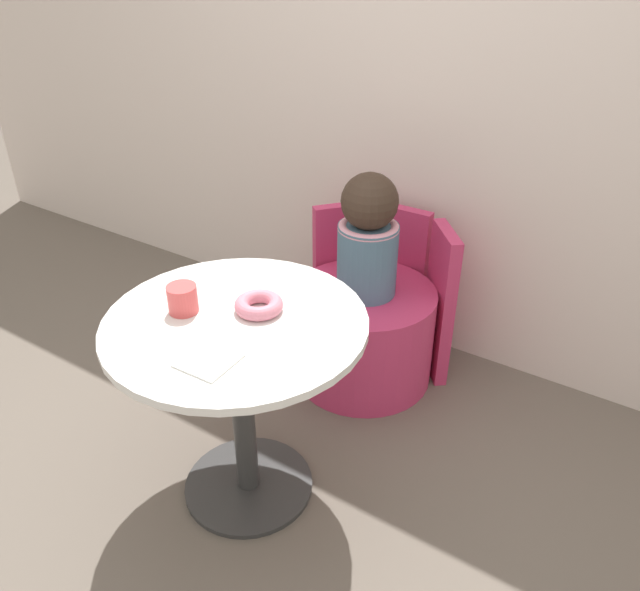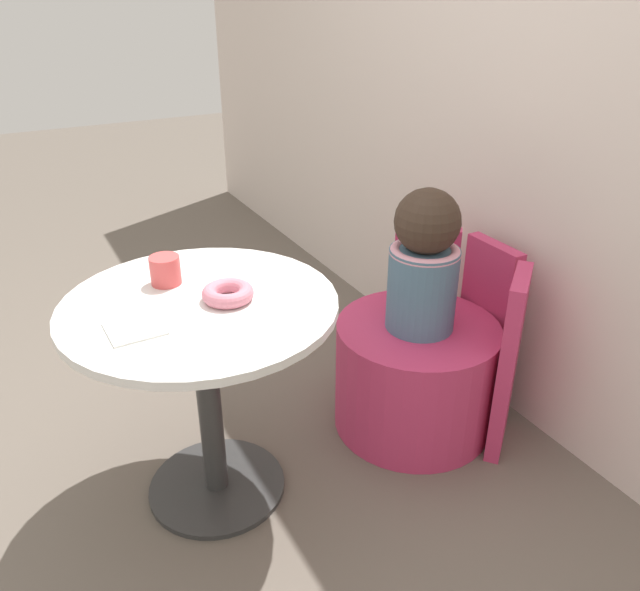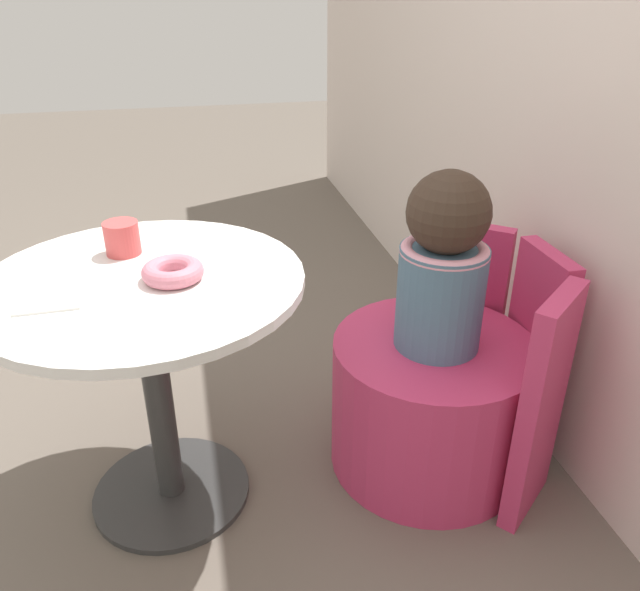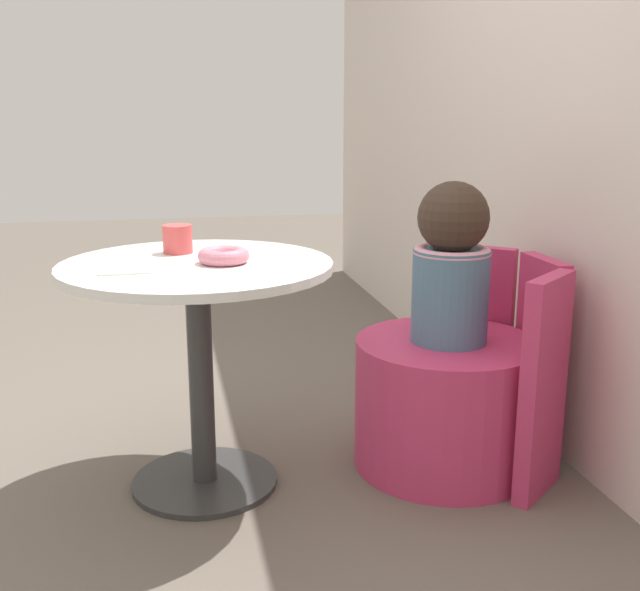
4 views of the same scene
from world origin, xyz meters
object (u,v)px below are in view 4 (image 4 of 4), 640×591
(donut, at_px, (224,256))
(round_table, at_px, (199,320))
(tub_chair, at_px, (445,403))
(cup, at_px, (178,239))
(child_figure, at_px, (451,265))

(donut, bearing_deg, round_table, -111.04)
(tub_chair, height_order, cup, cup)
(round_table, relative_size, tub_chair, 1.35)
(round_table, bearing_deg, cup, -163.60)
(cup, bearing_deg, donut, 33.12)
(round_table, relative_size, donut, 5.37)
(cup, bearing_deg, child_figure, 77.83)
(donut, bearing_deg, child_figure, 91.01)
(child_figure, bearing_deg, donut, -88.99)
(child_figure, height_order, donut, child_figure)
(child_figure, xyz_separation_m, donut, (0.01, -0.68, 0.06))
(round_table, height_order, tub_chair, round_table)
(tub_chair, distance_m, child_figure, 0.44)
(donut, bearing_deg, tub_chair, 91.01)
(round_table, distance_m, cup, 0.27)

